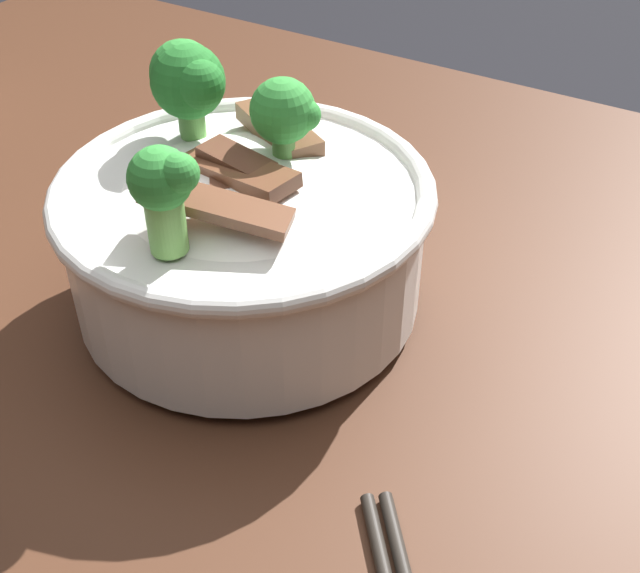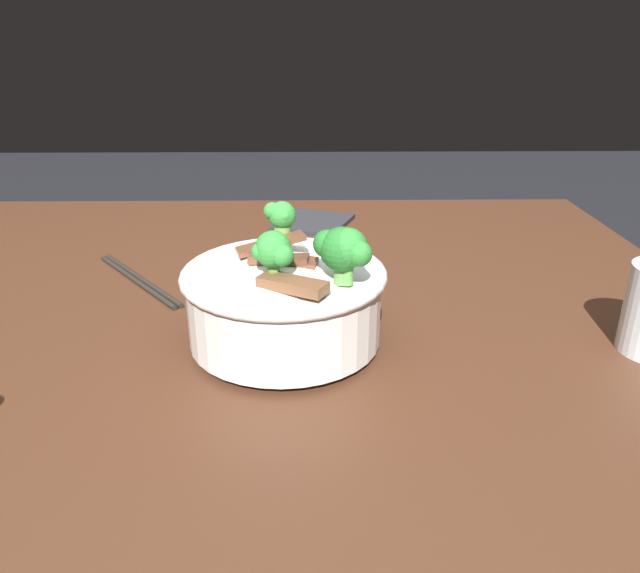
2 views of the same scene
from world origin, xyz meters
name	(u,v)px [view 1 (image 1 of 2)]	position (x,y,z in m)	size (l,w,h in m)	color
dining_table	(220,535)	(0.00, 0.00, 0.67)	(1.22, 1.02, 0.75)	#472819
rice_bowl	(244,224)	(-0.05, 0.11, 0.81)	(0.22, 0.22, 0.15)	white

